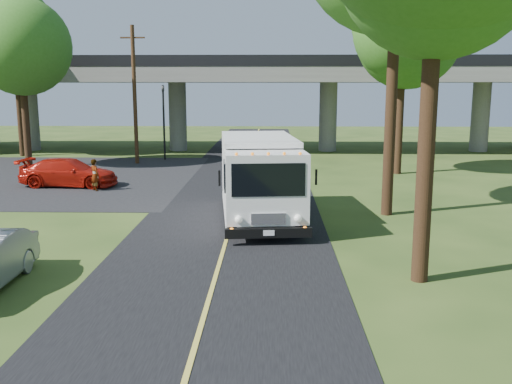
{
  "coord_description": "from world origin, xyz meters",
  "views": [
    {
      "loc": [
        1.51,
        -13.73,
        5.15
      ],
      "look_at": [
        0.99,
        5.26,
        1.6
      ],
      "focal_mm": 40.0,
      "sensor_mm": 36.0,
      "label": 1
    }
  ],
  "objects_px": {
    "tree_left_far": "(17,53)",
    "tree_right_far": "(408,29)",
    "utility_pole": "(135,94)",
    "pedestrian": "(95,175)",
    "step_van": "(259,176)",
    "red_sedan": "(69,173)",
    "traffic_signal": "(164,114)",
    "tree_left_lot": "(22,40)"
  },
  "relations": [
    {
      "from": "utility_pole",
      "to": "tree_left_far",
      "type": "bearing_deg",
      "value": 157.57
    },
    {
      "from": "tree_left_far",
      "to": "pedestrian",
      "type": "xyz_separation_m",
      "value": [
        9.58,
        -13.97,
        -6.65
      ]
    },
    {
      "from": "tree_left_lot",
      "to": "step_van",
      "type": "relative_size",
      "value": 1.34
    },
    {
      "from": "tree_right_far",
      "to": "red_sedan",
      "type": "height_order",
      "value": "tree_right_far"
    },
    {
      "from": "utility_pole",
      "to": "tree_left_lot",
      "type": "bearing_deg",
      "value": -161.03
    },
    {
      "from": "step_van",
      "to": "red_sedan",
      "type": "bearing_deg",
      "value": 138.37
    },
    {
      "from": "utility_pole",
      "to": "tree_left_lot",
      "type": "distance_m",
      "value": 7.43
    },
    {
      "from": "utility_pole",
      "to": "pedestrian",
      "type": "distance_m",
      "value": 10.83
    },
    {
      "from": "tree_right_far",
      "to": "step_van",
      "type": "height_order",
      "value": "tree_right_far"
    },
    {
      "from": "tree_right_far",
      "to": "tree_left_lot",
      "type": "bearing_deg",
      "value": 175.03
    },
    {
      "from": "utility_pole",
      "to": "step_van",
      "type": "distance_m",
      "value": 18.41
    },
    {
      "from": "utility_pole",
      "to": "traffic_signal",
      "type": "bearing_deg",
      "value": 53.13
    },
    {
      "from": "tree_right_far",
      "to": "pedestrian",
      "type": "xyz_separation_m",
      "value": [
        -16.42,
        -5.97,
        -7.5
      ]
    },
    {
      "from": "tree_left_lot",
      "to": "pedestrian",
      "type": "xyz_separation_m",
      "value": [
        6.58,
        -7.97,
        -7.1
      ]
    },
    {
      "from": "utility_pole",
      "to": "step_van",
      "type": "height_order",
      "value": "utility_pole"
    },
    {
      "from": "traffic_signal",
      "to": "utility_pole",
      "type": "distance_m",
      "value": 2.86
    },
    {
      "from": "utility_pole",
      "to": "red_sedan",
      "type": "distance_m",
      "value": 9.76
    },
    {
      "from": "traffic_signal",
      "to": "tree_left_lot",
      "type": "distance_m",
      "value": 10.01
    },
    {
      "from": "utility_pole",
      "to": "tree_right_far",
      "type": "xyz_separation_m",
      "value": [
        16.71,
        -4.16,
        3.71
      ]
    },
    {
      "from": "tree_right_far",
      "to": "red_sedan",
      "type": "xyz_separation_m",
      "value": [
        -18.18,
        -4.67,
        -7.58
      ]
    },
    {
      "from": "red_sedan",
      "to": "traffic_signal",
      "type": "bearing_deg",
      "value": -11.87
    },
    {
      "from": "utility_pole",
      "to": "pedestrian",
      "type": "height_order",
      "value": "utility_pole"
    },
    {
      "from": "step_van",
      "to": "pedestrian",
      "type": "bearing_deg",
      "value": 138.52
    },
    {
      "from": "tree_left_far",
      "to": "tree_right_far",
      "type": "bearing_deg",
      "value": -17.1
    },
    {
      "from": "tree_left_lot",
      "to": "red_sedan",
      "type": "relative_size",
      "value": 2.1
    },
    {
      "from": "utility_pole",
      "to": "step_van",
      "type": "xyz_separation_m",
      "value": [
        8.55,
        -16.05,
        -2.86
      ]
    },
    {
      "from": "tree_right_far",
      "to": "step_van",
      "type": "relative_size",
      "value": 1.4
    },
    {
      "from": "tree_right_far",
      "to": "tree_left_far",
      "type": "distance_m",
      "value": 27.22
    },
    {
      "from": "step_van",
      "to": "red_sedan",
      "type": "height_order",
      "value": "step_van"
    },
    {
      "from": "traffic_signal",
      "to": "step_van",
      "type": "bearing_deg",
      "value": -68.67
    },
    {
      "from": "traffic_signal",
      "to": "tree_right_far",
      "type": "relative_size",
      "value": 0.47
    },
    {
      "from": "step_van",
      "to": "red_sedan",
      "type": "relative_size",
      "value": 1.57
    },
    {
      "from": "tree_right_far",
      "to": "step_van",
      "type": "bearing_deg",
      "value": -124.44
    },
    {
      "from": "step_van",
      "to": "tree_right_far",
      "type": "bearing_deg",
      "value": 49.68
    },
    {
      "from": "pedestrian",
      "to": "utility_pole",
      "type": "bearing_deg",
      "value": -43.86
    },
    {
      "from": "tree_left_far",
      "to": "red_sedan",
      "type": "distance_m",
      "value": 16.34
    },
    {
      "from": "step_van",
      "to": "utility_pole",
      "type": "bearing_deg",
      "value": 112.17
    },
    {
      "from": "tree_right_far",
      "to": "pedestrian",
      "type": "relative_size",
      "value": 6.89
    },
    {
      "from": "tree_left_far",
      "to": "red_sedan",
      "type": "height_order",
      "value": "tree_left_far"
    },
    {
      "from": "tree_right_far",
      "to": "tree_left_far",
      "type": "height_order",
      "value": "tree_right_far"
    },
    {
      "from": "tree_left_lot",
      "to": "red_sedan",
      "type": "xyz_separation_m",
      "value": [
        4.82,
        -6.67,
        -7.18
      ]
    },
    {
      "from": "utility_pole",
      "to": "tree_left_far",
      "type": "relative_size",
      "value": 0.91
    }
  ]
}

